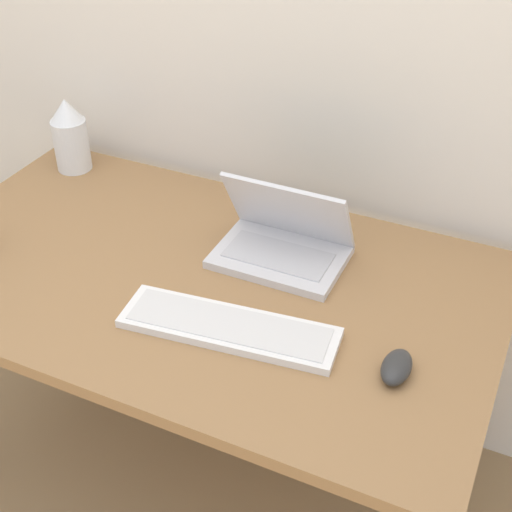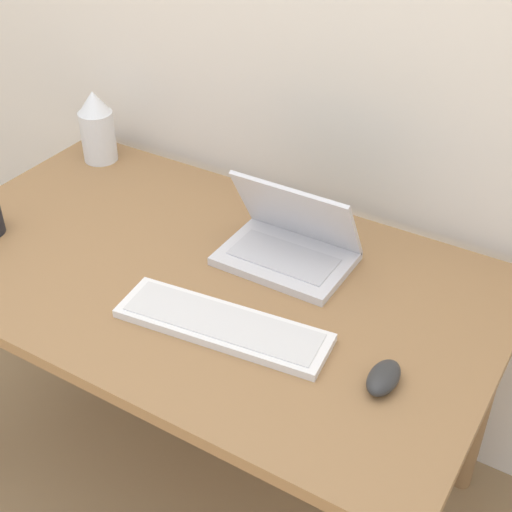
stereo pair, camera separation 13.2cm
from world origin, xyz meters
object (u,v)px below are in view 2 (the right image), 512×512
Objects in this scene: keyboard at (223,325)px; mouse at (384,378)px; laptop at (289,242)px; vase at (97,127)px.

mouse reaches higher than keyboard.
keyboard is 0.34m from mouse.
vase reaches higher than laptop.
mouse is (0.34, -0.26, -0.03)m from laptop.
vase is (-0.69, 0.15, 0.06)m from laptop.
keyboard is 0.82m from vase.
vase reaches higher than mouse.
mouse is at bearing -37.16° from laptop.
keyboard is 4.66× the size of mouse.
laptop is at bearing 142.84° from mouse.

